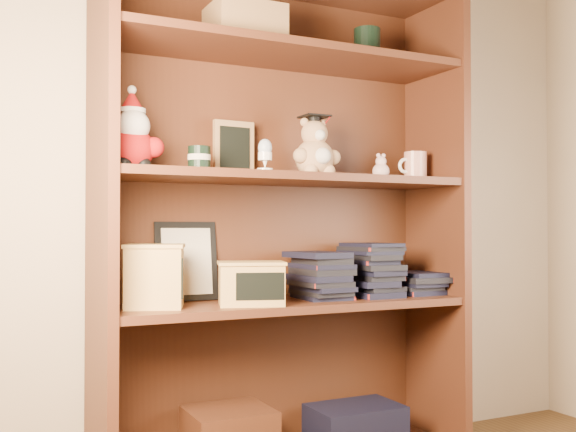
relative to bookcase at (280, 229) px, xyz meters
name	(u,v)px	position (x,y,z in m)	size (l,w,h in m)	color
bookcase	(280,229)	(0.00, 0.00, 0.00)	(1.20, 0.35, 1.60)	#512817
shelf_lower	(288,305)	(0.00, -0.05, -0.24)	(1.14, 0.33, 0.02)	#512817
shelf_upper	(288,179)	(0.00, -0.05, 0.16)	(1.14, 0.33, 0.02)	#512817
santa_plush	(132,137)	(-0.50, -0.06, 0.26)	(0.18, 0.13, 0.25)	#A50F0F
teachers_tin	(199,159)	(-0.29, -0.05, 0.21)	(0.07, 0.07, 0.08)	black
chalkboard_plaque	(234,150)	(-0.14, 0.06, 0.26)	(0.14, 0.08, 0.18)	#9E7547
egg_cup	(265,154)	(-0.11, -0.13, 0.23)	(0.05, 0.05, 0.10)	white
grad_teddy_bear	(315,152)	(0.10, -0.06, 0.25)	(0.17, 0.14, 0.20)	tan
pink_figurine	(381,169)	(0.36, -0.05, 0.21)	(0.06, 0.06, 0.09)	beige
teacher_mug	(415,166)	(0.50, -0.05, 0.22)	(0.11, 0.08, 0.10)	silver
certificate_frame	(186,261)	(-0.29, 0.09, -0.10)	(0.20, 0.05, 0.25)	black
treats_box	(155,275)	(-0.43, -0.05, -0.14)	(0.22, 0.22, 0.18)	tan
pencils_box	(251,283)	(-0.15, -0.12, -0.16)	(0.23, 0.20, 0.13)	tan
book_stack_left	(319,277)	(0.12, -0.05, -0.16)	(0.14, 0.20, 0.14)	black
book_stack_mid	(372,270)	(0.32, -0.05, -0.14)	(0.14, 0.20, 0.18)	black
book_stack_right	(416,283)	(0.50, -0.05, -0.19)	(0.14, 0.20, 0.08)	black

